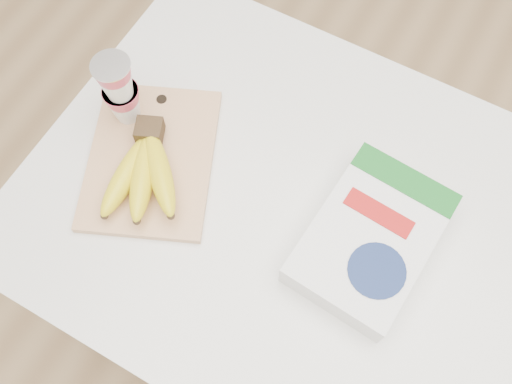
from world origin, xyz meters
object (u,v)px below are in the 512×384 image
(table, at_px, (315,290))
(yogurt_stack, at_px, (119,90))
(bananas, at_px, (144,171))
(cutting_board, at_px, (151,159))
(cereal_box, at_px, (371,238))

(table, relative_size, yogurt_stack, 7.14)
(table, bearing_deg, bananas, -166.10)
(table, height_order, cutting_board, cutting_board)
(table, xyz_separation_m, cutting_board, (-0.36, -0.05, 0.43))
(table, height_order, cereal_box, cereal_box)
(table, xyz_separation_m, cereal_box, (0.06, -0.00, 0.46))
(cutting_board, relative_size, bananas, 1.43)
(cutting_board, height_order, yogurt_stack, yogurt_stack)
(bananas, bearing_deg, yogurt_stack, 137.32)
(yogurt_stack, bearing_deg, bananas, -42.68)
(yogurt_stack, height_order, cereal_box, yogurt_stack)
(cutting_board, height_order, bananas, bananas)
(bananas, bearing_deg, table, 13.90)
(cutting_board, bearing_deg, bananas, -90.48)
(cutting_board, bearing_deg, cereal_box, -17.34)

